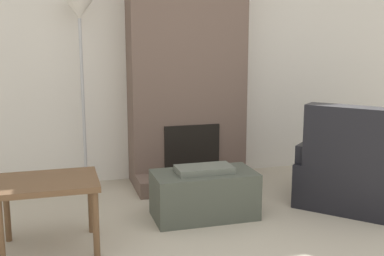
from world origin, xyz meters
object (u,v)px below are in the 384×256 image
side_table (48,190)px  floor_lamp_left (80,27)px  ottoman (204,194)px  armchair (357,174)px

side_table → floor_lamp_left: 1.76m
ottoman → floor_lamp_left: floor_lamp_left is taller
ottoman → armchair: 1.40m
ottoman → side_table: side_table is taller
ottoman → side_table: size_ratio=1.24×
side_table → floor_lamp_left: size_ratio=0.37×
side_table → ottoman: bearing=13.4°
armchair → floor_lamp_left: size_ratio=0.73×
ottoman → floor_lamp_left: 1.91m
ottoman → armchair: size_ratio=0.63×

